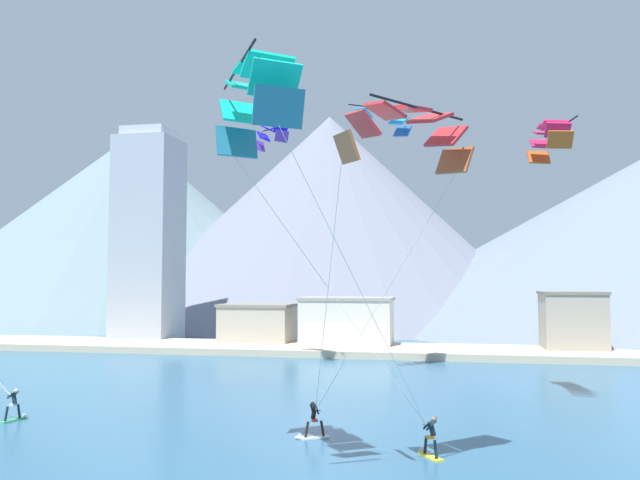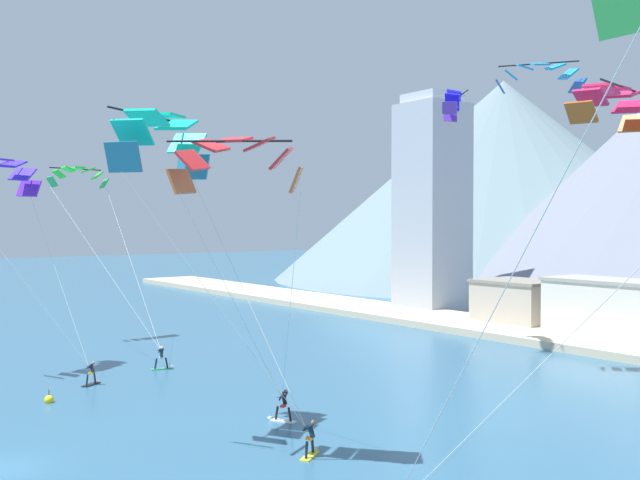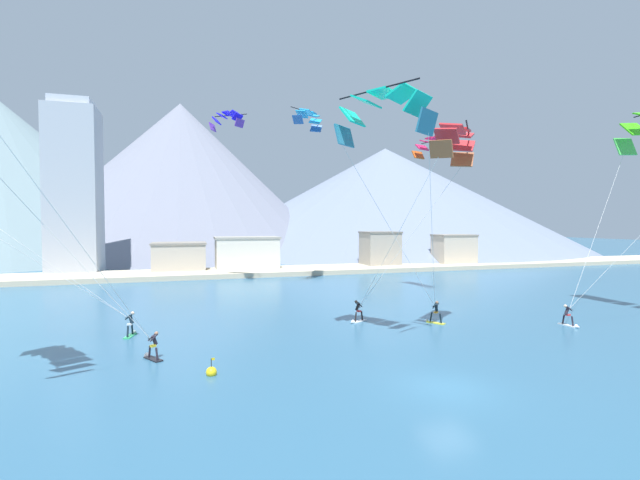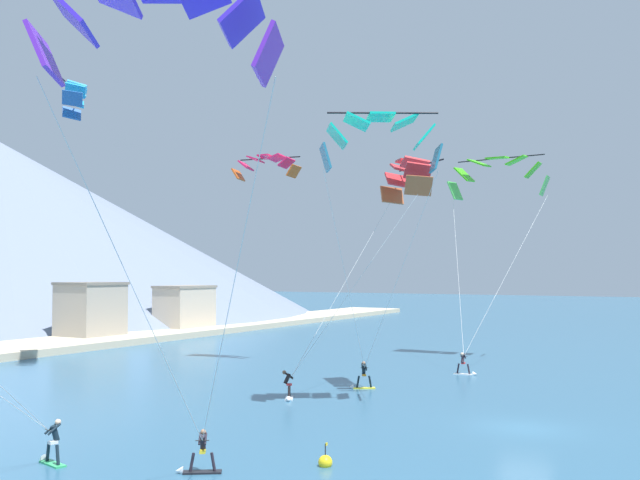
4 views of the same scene
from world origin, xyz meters
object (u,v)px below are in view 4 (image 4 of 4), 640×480
Objects in this scene: kitesurfer_mid_center at (288,390)px; parafoil_kite_distant_high_outer at (75,96)px; kitesurfer_far_left at (197,460)px; parafoil_kite_near_trail at (381,136)px; race_marker_buoy at (325,462)px; parafoil_kite_mid_center at (407,176)px; parafoil_kite_distant_low_drift at (266,164)px; parafoil_kite_near_lead at (498,172)px; parafoil_kite_far_left at (158,18)px; kitesurfer_far_right at (51,449)px; kitesurfer_near_lead at (466,368)px; kitesurfer_near_trail at (361,380)px.

parafoil_kite_distant_high_outer reaches higher than kitesurfer_mid_center.
kitesurfer_far_left is 36.78m from parafoil_kite_distant_high_outer.
race_marker_buoy is (-10.86, -2.48, -14.89)m from parafoil_kite_near_trail.
parafoil_kite_distant_low_drift reaches higher than parafoil_kite_mid_center.
race_marker_buoy is (-11.70, -8.94, -0.39)m from kitesurfer_mid_center.
parafoil_kite_near_lead is 47.86m from parafoil_kite_far_left.
race_marker_buoy is at bearing 2.87° from parafoil_kite_far_left.
parafoil_kite_near_trail is at bearing -24.46° from kitesurfer_far_right.
kitesurfer_far_right is at bearing 117.18° from race_marker_buoy.
parafoil_kite_near_lead reaches higher than parafoil_kite_distant_low_drift.
parafoil_kite_far_left is 2.34× the size of parafoil_kite_distant_low_drift.
kitesurfer_near_lead reaches higher than kitesurfer_far_left.
parafoil_kite_far_left is 40.40m from parafoil_kite_distant_low_drift.
kitesurfer_mid_center is 15.89m from parafoil_kite_near_trail.
race_marker_buoy is (-16.74, -3.33, -13.43)m from parafoil_kite_mid_center.
kitesurfer_mid_center is at bearing 157.93° from kitesurfer_near_lead.
kitesurfer_far_right reaches higher than kitesurfer_near_trail.
parafoil_kite_distant_high_outer is 15.88m from parafoil_kite_distant_low_drift.
parafoil_kite_mid_center is at bearing -16.31° from kitesurfer_far_right.
parafoil_kite_far_left is 2.65× the size of parafoil_kite_distant_high_outer.
kitesurfer_mid_center is 0.33× the size of parafoil_kite_distant_high_outer.
kitesurfer_far_left is 23.87m from parafoil_kite_mid_center.
race_marker_buoy is at bearing -175.16° from parafoil_kite_near_lead.
parafoil_kite_near_trail is at bearing -171.80° from parafoil_kite_mid_center.
parafoil_kite_mid_center reaches higher than race_marker_buoy.
kitesurfer_near_trail is 25.72m from parafoil_kite_near_lead.
parafoil_kite_far_left is at bearing -171.92° from parafoil_kite_mid_center.
parafoil_kite_near_lead is at bearing -0.45° from parafoil_kite_mid_center.
parafoil_kite_near_lead is at bearing -0.90° from kitesurfer_far_left.
kitesurfer_near_lead is at bearing 1.30° from parafoil_kite_near_trail.
parafoil_kite_distant_low_drift is at bearing 28.93° from kitesurfer_far_left.
parafoil_kite_near_lead reaches higher than kitesurfer_near_lead.
kitesurfer_near_lead is 0.29× the size of parafoil_kite_distant_low_drift.
kitesurfer_near_lead is at bearing 5.17° from parafoil_kite_far_left.
parafoil_kite_distant_high_outer is (2.52, 26.85, 6.08)m from parafoil_kite_near_trail.
parafoil_kite_mid_center is at bearing 8.20° from parafoil_kite_near_trail.
parafoil_kite_mid_center is 0.93× the size of parafoil_kite_far_left.
parafoil_kite_near_lead is at bearing 1.74° from kitesurfer_near_lead.
race_marker_buoy is (-24.83, -19.29, -16.48)m from parafoil_kite_distant_low_drift.
kitesurfer_far_left is (-20.60, -3.11, -0.11)m from kitesurfer_near_trail.
kitesurfer_near_trail is 21.60m from parafoil_kite_distant_low_drift.
kitesurfer_near_lead is 19.07m from parafoil_kite_near_lead.
parafoil_kite_distant_low_drift is (8.09, 15.96, 3.05)m from parafoil_kite_mid_center.
kitesurfer_mid_center is 0.12× the size of parafoil_kite_near_trail.
parafoil_kite_near_trail is (14.05, -1.32, 14.58)m from kitesurfer_far_left.
parafoil_kite_near_trail is 1.12× the size of parafoil_kite_mid_center.
kitesurfer_far_right is 0.13× the size of parafoil_kite_far_left.
parafoil_kite_distant_high_outer reaches higher than parafoil_kite_far_left.
kitesurfer_near_trail is 0.13× the size of parafoil_kite_far_left.
kitesurfer_mid_center reaches higher than kitesurfer_near_lead.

